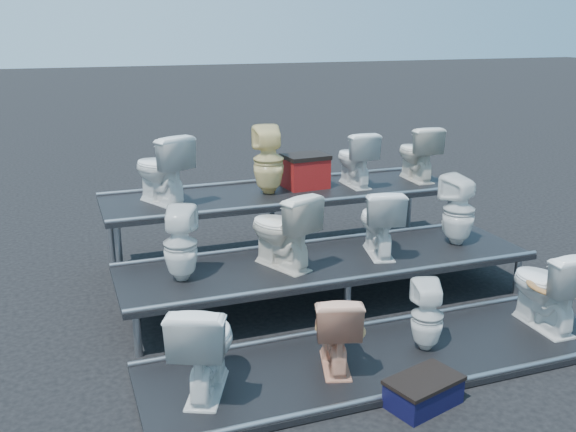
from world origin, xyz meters
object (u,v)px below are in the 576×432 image
object	(u,v)px
step_stool	(423,393)
red_crate	(305,173)
toilet_0	(205,345)
toilet_1	(335,329)
toilet_5	(282,229)
toilet_9	(268,160)
toilet_11	(417,153)
toilet_10	(355,158)
toilet_6	(379,221)
toilet_4	(180,244)
toilet_8	(161,169)
toilet_3	(546,287)
toilet_2	(427,316)
toilet_7	(459,210)

from	to	relation	value
step_stool	red_crate	bearing A→B (deg)	67.50
toilet_0	toilet_1	world-z (taller)	toilet_0
toilet_5	toilet_9	world-z (taller)	toilet_9
toilet_0	toilet_11	distance (m)	4.30
toilet_9	toilet_10	bearing A→B (deg)	-172.70
toilet_6	toilet_5	bearing A→B (deg)	14.06
toilet_6	toilet_9	bearing A→B (deg)	-45.53
toilet_1	toilet_4	xyz separation A→B (m)	(-0.99, 1.30, 0.42)
toilet_9	toilet_10	xyz separation A→B (m)	(1.10, 0.00, -0.06)
toilet_1	toilet_4	distance (m)	1.69
toilet_0	toilet_8	bearing A→B (deg)	-69.11
toilet_4	step_stool	distance (m)	2.53
toilet_8	toilet_6	bearing A→B (deg)	121.97
toilet_10	step_stool	world-z (taller)	toilet_10
toilet_9	step_stool	xyz separation A→B (m)	(0.13, -3.27, -1.16)
step_stool	toilet_1	bearing A→B (deg)	106.84
toilet_4	toilet_10	distance (m)	2.75
toilet_6	toilet_10	distance (m)	1.40
toilet_1	red_crate	world-z (taller)	red_crate
toilet_3	toilet_8	distance (m)	4.08
toilet_6	red_crate	bearing A→B (deg)	-65.62
toilet_3	toilet_11	xyz separation A→B (m)	(0.16, 2.60, 0.76)
toilet_4	toilet_8	distance (m)	1.37
toilet_0	toilet_10	distance (m)	3.67
toilet_1	toilet_8	xyz separation A→B (m)	(-0.93, 2.60, 0.85)
toilet_0	toilet_2	world-z (taller)	toilet_0
toilet_9	toilet_1	bearing A→B (deg)	90.67
toilet_8	red_crate	world-z (taller)	toilet_8
toilet_6	toilet_1	bearing A→B (deg)	64.73
toilet_3	toilet_5	world-z (taller)	toilet_5
toilet_10	toilet_2	bearing A→B (deg)	78.66
toilet_10	step_stool	xyz separation A→B (m)	(-0.97, -3.27, -1.10)
toilet_3	toilet_7	bearing A→B (deg)	-84.83
toilet_2	toilet_0	bearing A→B (deg)	16.37
toilet_6	toilet_0	bearing A→B (deg)	45.35
toilet_2	toilet_8	xyz separation A→B (m)	(-1.79, 2.60, 0.88)
toilet_1	toilet_7	size ratio (longest dim) A/B	0.88
toilet_2	toilet_5	size ratio (longest dim) A/B	0.80
toilet_0	toilet_11	bearing A→B (deg)	-118.07
toilet_8	toilet_10	size ratio (longest dim) A/B	1.15
toilet_8	step_stool	distance (m)	3.72
toilet_7	step_stool	distance (m)	2.64
toilet_3	toilet_4	bearing A→B (deg)	-21.37
toilet_7	toilet_8	size ratio (longest dim) A/B	0.98
toilet_7	toilet_8	distance (m)	3.25
toilet_1	toilet_5	size ratio (longest dim) A/B	0.88
toilet_3	step_stool	size ratio (longest dim) A/B	1.44
toilet_4	step_stool	size ratio (longest dim) A/B	1.29
toilet_0	toilet_7	bearing A→B (deg)	-133.19
toilet_11	toilet_1	bearing A→B (deg)	51.42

